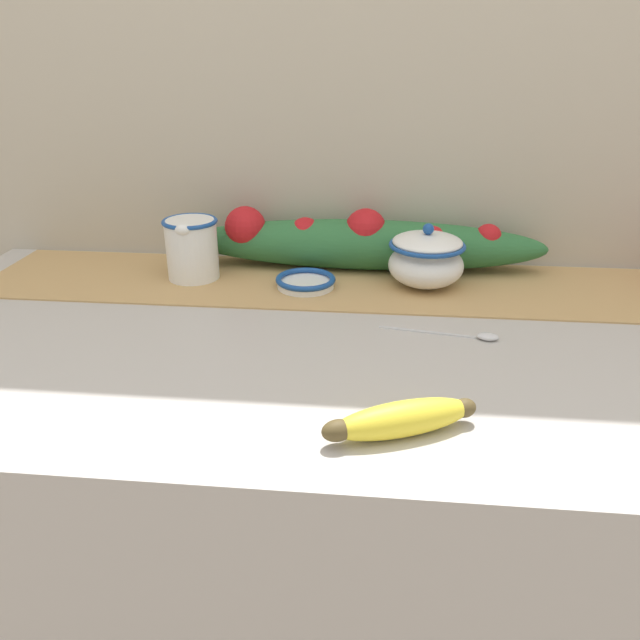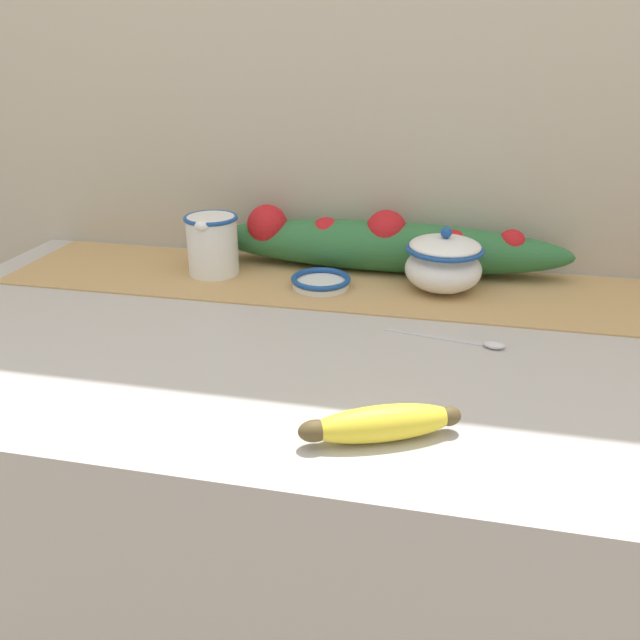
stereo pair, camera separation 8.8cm
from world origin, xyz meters
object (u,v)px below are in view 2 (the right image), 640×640
(small_dish, at_px, (321,281))
(banana, at_px, (381,423))
(spoon, at_px, (481,343))
(cream_pitcher, at_px, (213,243))
(sugar_bowl, at_px, (444,263))

(small_dish, xyz_separation_m, banana, (0.16, -0.45, 0.01))
(small_dish, distance_m, spoon, 0.33)
(banana, xyz_separation_m, spoon, (0.12, 0.27, -0.02))
(cream_pitcher, bearing_deg, banana, -51.53)
(banana, height_order, spoon, banana)
(cream_pitcher, relative_size, spoon, 0.66)
(banana, bearing_deg, small_dish, 110.14)
(cream_pitcher, relative_size, small_dish, 1.10)
(cream_pitcher, distance_m, banana, 0.61)
(cream_pitcher, height_order, small_dish, cream_pitcher)
(small_dish, bearing_deg, spoon, -32.67)
(sugar_bowl, height_order, spoon, sugar_bowl)
(cream_pitcher, bearing_deg, sugar_bowl, -0.21)
(cream_pitcher, distance_m, small_dish, 0.22)
(sugar_bowl, height_order, small_dish, sugar_bowl)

